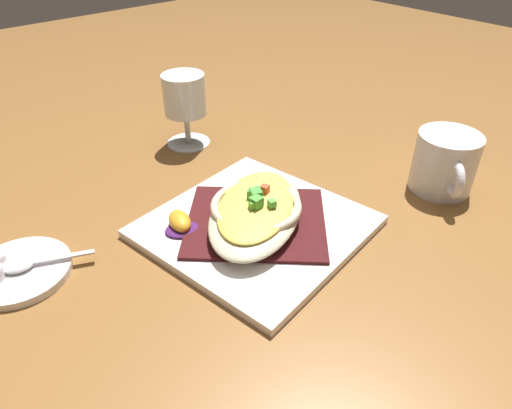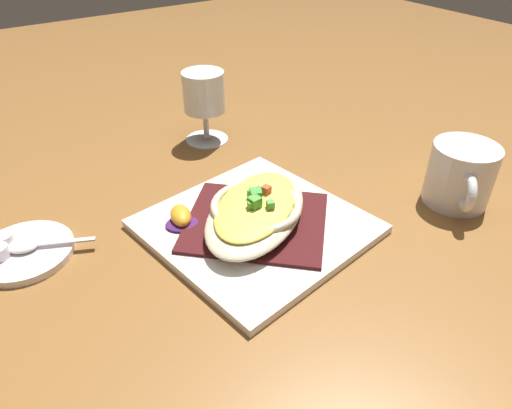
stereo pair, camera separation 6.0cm
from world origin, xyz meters
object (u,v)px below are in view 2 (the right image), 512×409
(stemmed_glass, at_px, (204,97))
(spoon, at_px, (27,245))
(creamer_saucer, at_px, (25,252))
(gratin_dish, at_px, (256,209))
(coffee_mug, at_px, (460,178))
(orange_garnish, at_px, (182,218))
(creamer_cup_0, at_px, (4,240))
(square_plate, at_px, (256,226))

(stemmed_glass, bearing_deg, spoon, 23.99)
(creamer_saucer, bearing_deg, spoon, 154.92)
(gratin_dish, xyz_separation_m, coffee_mug, (-0.28, 0.11, 0.01))
(coffee_mug, bearing_deg, stemmed_glass, -61.73)
(orange_garnish, height_order, coffee_mug, coffee_mug)
(creamer_cup_0, bearing_deg, orange_garnish, 157.29)
(stemmed_glass, distance_m, spoon, 0.38)
(spoon, relative_size, creamer_cup_0, 4.33)
(stemmed_glass, distance_m, creamer_cup_0, 0.39)
(orange_garnish, relative_size, creamer_cup_0, 2.54)
(creamer_saucer, bearing_deg, coffee_mug, 157.46)
(stemmed_glass, distance_m, creamer_saucer, 0.38)
(stemmed_glass, bearing_deg, creamer_saucer, 23.40)
(spoon, bearing_deg, stemmed_glass, -156.01)
(gratin_dish, distance_m, creamer_cup_0, 0.32)
(coffee_mug, bearing_deg, orange_garnish, -24.29)
(orange_garnish, distance_m, creamer_saucer, 0.20)
(square_plate, height_order, creamer_cup_0, creamer_cup_0)
(orange_garnish, height_order, creamer_cup_0, orange_garnish)
(coffee_mug, distance_m, spoon, 0.59)
(stemmed_glass, xyz_separation_m, spoon, (0.34, 0.15, -0.07))
(stemmed_glass, xyz_separation_m, creamer_cup_0, (0.36, 0.13, -0.06))
(stemmed_glass, relative_size, creamer_saucer, 1.05)
(gratin_dish, xyz_separation_m, stemmed_glass, (-0.08, -0.27, 0.05))
(gratin_dish, height_order, stemmed_glass, stemmed_glass)
(orange_garnish, xyz_separation_m, coffee_mug, (-0.36, 0.16, 0.02))
(coffee_mug, xyz_separation_m, creamer_cup_0, (0.56, -0.25, -0.02))
(gratin_dish, relative_size, stemmed_glass, 1.85)
(gratin_dish, xyz_separation_m, creamer_cup_0, (0.28, -0.14, -0.02))
(square_plate, height_order, spoon, spoon)
(square_plate, height_order, orange_garnish, orange_garnish)
(orange_garnish, distance_m, creamer_cup_0, 0.22)
(gratin_dish, distance_m, coffee_mug, 0.30)
(square_plate, bearing_deg, stemmed_glass, -105.77)
(stemmed_glass, bearing_deg, coffee_mug, 118.27)
(gratin_dish, distance_m, orange_garnish, 0.10)
(square_plate, xyz_separation_m, creamer_cup_0, (0.28, -0.14, 0.01))
(orange_garnish, relative_size, creamer_saucer, 0.51)
(orange_garnish, relative_size, stemmed_glass, 0.49)
(gratin_dish, relative_size, spoon, 2.23)
(square_plate, distance_m, creamer_saucer, 0.29)
(square_plate, xyz_separation_m, creamer_saucer, (0.27, -0.12, -0.00))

